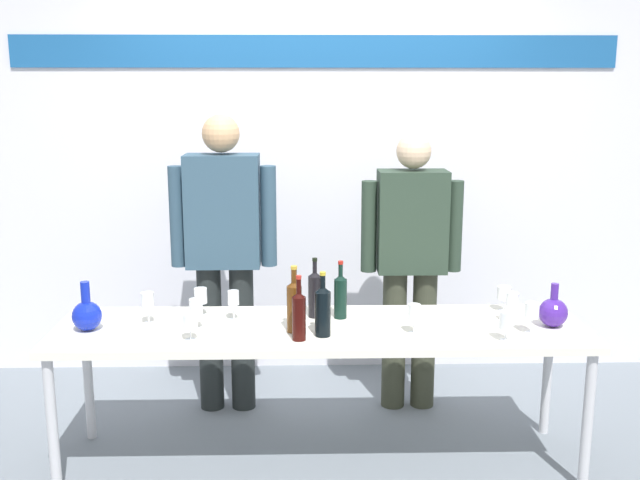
% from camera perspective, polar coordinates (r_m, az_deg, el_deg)
% --- Properties ---
extents(ground_plane, '(10.00, 10.00, 0.00)m').
position_cam_1_polar(ground_plane, '(3.92, 0.05, -16.86)').
color(ground_plane, slate).
extents(back_wall, '(5.45, 0.11, 3.00)m').
position_cam_1_polar(back_wall, '(4.80, -0.35, 7.38)').
color(back_wall, silver).
rests_on(back_wall, ground).
extents(display_table, '(2.62, 0.67, 0.73)m').
position_cam_1_polar(display_table, '(3.64, 0.06, -7.51)').
color(display_table, silver).
rests_on(display_table, ground).
extents(decanter_blue_left, '(0.14, 0.14, 0.24)m').
position_cam_1_polar(decanter_blue_left, '(3.71, -17.75, -5.56)').
color(decanter_blue_left, '#1124B0').
rests_on(decanter_blue_left, display_table).
extents(decanter_blue_right, '(0.14, 0.14, 0.22)m').
position_cam_1_polar(decanter_blue_right, '(3.77, 17.75, -5.36)').
color(decanter_blue_right, '#452291').
rests_on(decanter_blue_right, display_table).
extents(presenter_left, '(0.61, 0.22, 1.73)m').
position_cam_1_polar(presenter_left, '(4.21, -7.52, -0.39)').
color(presenter_left, '#212625').
rests_on(presenter_left, ground).
extents(presenter_right, '(0.58, 0.22, 1.63)m').
position_cam_1_polar(presenter_right, '(4.25, 7.12, -1.26)').
color(presenter_right, '#383B2B').
rests_on(presenter_right, ground).
extents(wine_bottle_0, '(0.07, 0.07, 0.31)m').
position_cam_1_polar(wine_bottle_0, '(3.72, -0.41, -4.14)').
color(wine_bottle_0, black).
rests_on(wine_bottle_0, display_table).
extents(wine_bottle_1, '(0.07, 0.07, 0.33)m').
position_cam_1_polar(wine_bottle_1, '(3.50, -2.03, -5.04)').
color(wine_bottle_1, '#522D0D').
rests_on(wine_bottle_1, display_table).
extents(wine_bottle_2, '(0.06, 0.06, 0.31)m').
position_cam_1_polar(wine_bottle_2, '(3.40, -1.66, -5.81)').
color(wine_bottle_2, black).
rests_on(wine_bottle_2, display_table).
extents(wine_bottle_3, '(0.07, 0.07, 0.30)m').
position_cam_1_polar(wine_bottle_3, '(3.71, 1.61, -4.29)').
color(wine_bottle_3, black).
rests_on(wine_bottle_3, display_table).
extents(wine_bottle_4, '(0.08, 0.08, 0.31)m').
position_cam_1_polar(wine_bottle_4, '(3.45, 0.22, -5.44)').
color(wine_bottle_4, black).
rests_on(wine_bottle_4, display_table).
extents(wine_glass_left_0, '(0.06, 0.06, 0.16)m').
position_cam_1_polar(wine_glass_left_0, '(3.72, -13.31, -4.70)').
color(wine_glass_left_0, white).
rests_on(wine_glass_left_0, display_table).
extents(wine_glass_left_1, '(0.07, 0.07, 0.15)m').
position_cam_1_polar(wine_glass_left_1, '(3.60, -9.66, -5.23)').
color(wine_glass_left_1, white).
rests_on(wine_glass_left_1, display_table).
extents(wine_glass_left_2, '(0.07, 0.07, 0.15)m').
position_cam_1_polar(wine_glass_left_2, '(3.80, -9.30, -4.35)').
color(wine_glass_left_2, white).
rests_on(wine_glass_left_2, display_table).
extents(wine_glass_left_3, '(0.06, 0.06, 0.15)m').
position_cam_1_polar(wine_glass_left_3, '(3.70, -6.78, -4.60)').
color(wine_glass_left_3, white).
rests_on(wine_glass_left_3, display_table).
extents(wine_glass_left_4, '(0.07, 0.07, 0.13)m').
position_cam_1_polar(wine_glass_left_4, '(3.45, -10.11, -6.29)').
color(wine_glass_left_4, white).
rests_on(wine_glass_left_4, display_table).
extents(wine_glass_right_0, '(0.06, 0.06, 0.16)m').
position_cam_1_polar(wine_glass_right_0, '(3.75, 14.79, -4.69)').
color(wine_glass_right_0, white).
rests_on(wine_glass_right_0, display_table).
extents(wine_glass_right_1, '(0.06, 0.06, 0.14)m').
position_cam_1_polar(wine_glass_right_1, '(3.52, 7.37, -5.66)').
color(wine_glass_right_1, white).
rests_on(wine_glass_right_1, display_table).
extents(wine_glass_right_2, '(0.07, 0.07, 0.14)m').
position_cam_1_polar(wine_glass_right_2, '(3.50, 14.34, -6.13)').
color(wine_glass_right_2, white).
rests_on(wine_glass_right_2, display_table).
extents(wine_glass_right_3, '(0.07, 0.07, 0.15)m').
position_cam_1_polar(wine_glass_right_3, '(3.63, 16.22, -5.36)').
color(wine_glass_right_3, white).
rests_on(wine_glass_right_3, display_table).
extents(wine_glass_right_4, '(0.07, 0.07, 0.13)m').
position_cam_1_polar(wine_glass_right_4, '(3.95, 14.18, -4.07)').
color(wine_glass_right_4, white).
rests_on(wine_glass_right_4, display_table).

